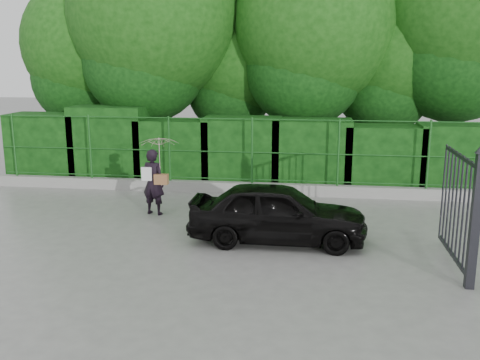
# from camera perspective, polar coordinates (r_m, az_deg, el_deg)

# --- Properties ---
(ground) EXTENTS (80.00, 80.00, 0.00)m
(ground) POSITION_cam_1_polar(r_m,az_deg,el_deg) (10.51, -3.84, -7.32)
(ground) COLOR gray
(kerb) EXTENTS (14.00, 0.25, 0.30)m
(kerb) POSITION_cam_1_polar(r_m,az_deg,el_deg) (14.71, -0.27, -0.84)
(kerb) COLOR #9E9E99
(kerb) RESTS_ON ground
(fence) EXTENTS (14.13, 0.06, 1.80)m
(fence) POSITION_cam_1_polar(r_m,az_deg,el_deg) (14.48, 0.59, 3.17)
(fence) COLOR #1B551C
(fence) RESTS_ON kerb
(hedge) EXTENTS (14.20, 1.20, 2.25)m
(hedge) POSITION_cam_1_polar(r_m,az_deg,el_deg) (15.54, -0.38, 3.05)
(hedge) COLOR black
(hedge) RESTS_ON ground
(trees) EXTENTS (17.10, 6.15, 8.08)m
(trees) POSITION_cam_1_polar(r_m,az_deg,el_deg) (17.45, 5.17, 16.01)
(trees) COLOR black
(trees) RESTS_ON ground
(gate) EXTENTS (0.22, 2.33, 2.36)m
(gate) POSITION_cam_1_polar(r_m,az_deg,el_deg) (9.59, 23.08, -2.86)
(gate) COLOR #222228
(gate) RESTS_ON ground
(woman) EXTENTS (0.93, 0.94, 1.85)m
(woman) POSITION_cam_1_polar(r_m,az_deg,el_deg) (12.66, -8.81, 1.75)
(woman) COLOR black
(woman) RESTS_ON ground
(car) EXTENTS (3.55, 1.44, 1.21)m
(car) POSITION_cam_1_polar(r_m,az_deg,el_deg) (10.74, 4.03, -3.49)
(car) COLOR black
(car) RESTS_ON ground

